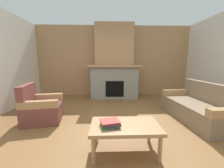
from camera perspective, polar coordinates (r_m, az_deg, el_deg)
ground at (r=2.92m, az=3.58°, el=-18.10°), size 9.00×9.00×0.00m
wall_back_wood_panel at (r=5.59m, az=0.70°, el=9.32°), size 6.00×0.12×2.70m
fireplace at (r=5.21m, az=0.89°, el=7.28°), size 1.90×0.82×2.70m
couch at (r=3.83m, az=32.02°, el=-8.20°), size 0.97×1.86×0.85m
armchair at (r=3.56m, az=-27.08°, el=-8.86°), size 0.87×0.87×0.85m
coffee_table at (r=2.14m, az=5.34°, el=-17.51°), size 1.00×0.60×0.43m
book_stack_near_edge at (r=2.04m, az=-0.74°, el=-15.83°), size 0.30×0.27×0.08m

